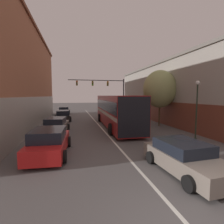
{
  "coord_description": "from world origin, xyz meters",
  "views": [
    {
      "loc": [
        -2.82,
        -3.38,
        3.31
      ],
      "look_at": [
        0.95,
        13.4,
        1.7
      ],
      "focal_mm": 28.0,
      "sensor_mm": 36.0,
      "label": 1
    }
  ],
  "objects": [
    {
      "name": "building_right_storefront",
      "position": [
        11.13,
        17.73,
        3.86
      ],
      "size": [
        7.62,
        26.28,
        7.49
      ],
      "color": "#9E998E",
      "rests_on": "ground_plane"
    },
    {
      "name": "traffic_signal_gantry",
      "position": [
        2.63,
        26.16,
        4.67
      ],
      "size": [
        9.5,
        0.36,
        6.2
      ],
      "color": "black",
      "rests_on": "ground_plane"
    },
    {
      "name": "parked_car_left_near",
      "position": [
        -4.21,
        20.77,
        0.65
      ],
      "size": [
        2.35,
        4.82,
        1.36
      ],
      "rotation": [
        0.0,
        0.0,
        1.67
      ],
      "color": "black",
      "rests_on": "ground_plane"
    },
    {
      "name": "bus",
      "position": [
        1.63,
        14.56,
        1.87
      ],
      "size": [
        3.1,
        12.58,
        3.32
      ],
      "rotation": [
        0.0,
        0.0,
        1.54
      ],
      "color": "maroon",
      "rests_on": "ground_plane"
    },
    {
      "name": "lane_center_line",
      "position": [
        0.0,
        15.09,
        0.0
      ],
      "size": [
        0.14,
        42.17,
        0.01
      ],
      "color": "silver",
      "rests_on": "ground_plane"
    },
    {
      "name": "street_lamp",
      "position": [
        6.31,
        8.04,
        2.52
      ],
      "size": [
        0.31,
        0.31,
        4.43
      ],
      "color": "#233323",
      "rests_on": "ground_plane"
    },
    {
      "name": "parked_car_left_far",
      "position": [
        -4.14,
        6.68,
        0.71
      ],
      "size": [
        2.28,
        4.72,
        1.5
      ],
      "rotation": [
        0.0,
        0.0,
        1.52
      ],
      "color": "red",
      "rests_on": "ground_plane"
    },
    {
      "name": "parked_car_left_mid",
      "position": [
        -4.39,
        28.99,
        0.63
      ],
      "size": [
        1.99,
        4.36,
        1.32
      ],
      "rotation": [
        0.0,
        0.0,
        1.57
      ],
      "color": "silver",
      "rests_on": "ground_plane"
    },
    {
      "name": "street_tree_near",
      "position": [
        6.38,
        13.98,
        4.03
      ],
      "size": [
        3.64,
        3.28,
        6.03
      ],
      "color": "#4C3823",
      "rests_on": "ground_plane"
    },
    {
      "name": "parked_car_left_distant",
      "position": [
        -4.32,
        12.67,
        0.65
      ],
      "size": [
        2.29,
        4.48,
        1.38
      ],
      "rotation": [
        0.0,
        0.0,
        1.46
      ],
      "color": "slate",
      "rests_on": "ground_plane"
    },
    {
      "name": "hatchback_foreground",
      "position": [
        1.87,
        3.08,
        0.63
      ],
      "size": [
        2.33,
        4.43,
        1.32
      ],
      "rotation": [
        0.0,
        0.0,
        1.64
      ],
      "color": "slate",
      "rests_on": "ground_plane"
    }
  ]
}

